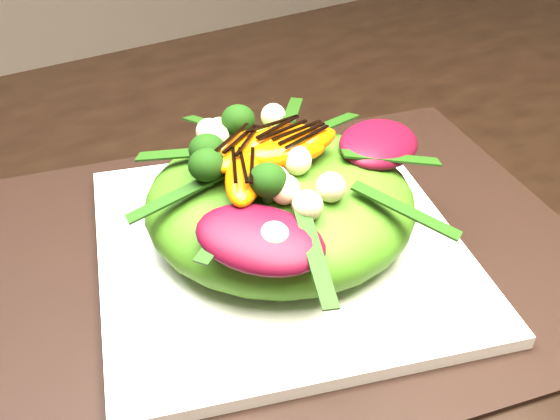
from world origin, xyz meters
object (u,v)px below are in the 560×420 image
dining_table (403,203)px  plate_base (280,248)px  salad_bowl (280,234)px  orange_segment (241,143)px  lettuce_mound (280,202)px  placemat (280,255)px

dining_table → plate_base: (-0.15, -0.03, 0.03)m
plate_base → salad_bowl: salad_bowl is taller
dining_table → orange_segment: dining_table is taller
salad_bowl → lettuce_mound: bearing=90.0°
plate_base → lettuce_mound: 0.05m
placemat → plate_base: plate_base is taller
salad_bowl → orange_segment: bearing=116.3°
dining_table → placemat: (-0.15, -0.03, 0.02)m
plate_base → orange_segment: bearing=116.3°
placemat → salad_bowl: 0.02m
dining_table → orange_segment: (-0.17, 0.00, 0.12)m
lettuce_mound → plate_base: bearing=-90.0°
placemat → salad_bowl: bearing=-90.0°
plate_base → salad_bowl: (0.00, 0.00, 0.01)m
dining_table → placemat: 0.16m
placemat → plate_base: bearing=-90.0°
dining_table → lettuce_mound: (-0.15, -0.03, 0.08)m
salad_bowl → placemat: bearing=90.0°
lettuce_mound → orange_segment: orange_segment is taller
placemat → orange_segment: bearing=116.3°
plate_base → placemat: bearing=90.0°
salad_bowl → dining_table: bearing=9.9°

